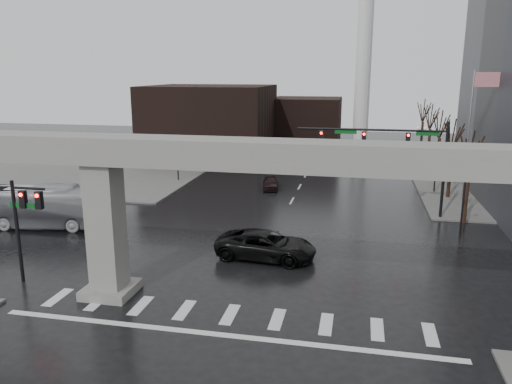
# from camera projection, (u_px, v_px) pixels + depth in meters

# --- Properties ---
(ground) EXTENTS (160.00, 160.00, 0.00)m
(ground) POSITION_uv_depth(u_px,v_px,m) (235.00, 306.00, 25.96)
(ground) COLOR black
(ground) RESTS_ON ground
(sidewalk_nw) EXTENTS (28.00, 36.00, 0.15)m
(sidewalk_nw) POSITION_uv_depth(u_px,v_px,m) (110.00, 164.00, 65.33)
(sidewalk_nw) COLOR #605E5C
(sidewalk_nw) RESTS_ON ground
(elevated_guideway) EXTENTS (48.00, 2.60, 8.70)m
(elevated_guideway) POSITION_uv_depth(u_px,v_px,m) (259.00, 177.00, 24.08)
(elevated_guideway) COLOR gray
(elevated_guideway) RESTS_ON ground
(building_far_left) EXTENTS (16.00, 14.00, 10.00)m
(building_far_left) POSITION_uv_depth(u_px,v_px,m) (210.00, 123.00, 67.50)
(building_far_left) COLOR black
(building_far_left) RESTS_ON ground
(building_far_mid) EXTENTS (10.00, 10.00, 8.00)m
(building_far_mid) POSITION_uv_depth(u_px,v_px,m) (306.00, 125.00, 74.87)
(building_far_mid) COLOR black
(building_far_mid) RESTS_ON ground
(smokestack) EXTENTS (3.60, 3.60, 30.00)m
(smokestack) POSITION_uv_depth(u_px,v_px,m) (364.00, 59.00, 65.37)
(smokestack) COLOR white
(smokestack) RESTS_ON ground
(signal_mast_arm) EXTENTS (12.12, 0.43, 8.00)m
(signal_mast_arm) POSITION_uv_depth(u_px,v_px,m) (397.00, 147.00, 40.68)
(signal_mast_arm) COLOR black
(signal_mast_arm) RESTS_ON ground
(signal_left_pole) EXTENTS (2.30, 0.30, 6.00)m
(signal_left_pole) POSITION_uv_depth(u_px,v_px,m) (24.00, 214.00, 27.89)
(signal_left_pole) COLOR black
(signal_left_pole) RESTS_ON ground
(flagpole_assembly) EXTENTS (2.06, 0.12, 12.00)m
(flagpole_assembly) POSITION_uv_depth(u_px,v_px,m) (473.00, 124.00, 42.07)
(flagpole_assembly) COLOR silver
(flagpole_assembly) RESTS_ON ground
(lamp_right_0) EXTENTS (1.22, 0.32, 5.11)m
(lamp_right_0) POSITION_uv_depth(u_px,v_px,m) (464.00, 191.00, 35.78)
(lamp_right_0) COLOR black
(lamp_right_0) RESTS_ON ground
(lamp_right_1) EXTENTS (1.22, 0.32, 5.11)m
(lamp_right_1) POSITION_uv_depth(u_px,v_px,m) (437.00, 159.00, 49.10)
(lamp_right_1) COLOR black
(lamp_right_1) RESTS_ON ground
(lamp_right_2) EXTENTS (1.22, 0.32, 5.11)m
(lamp_right_2) POSITION_uv_depth(u_px,v_px,m) (421.00, 140.00, 62.41)
(lamp_right_2) COLOR black
(lamp_right_2) RESTS_ON ground
(lamp_left_0) EXTENTS (1.22, 0.32, 5.11)m
(lamp_left_0) POSITION_uv_depth(u_px,v_px,m) (117.00, 176.00, 41.12)
(lamp_left_0) COLOR black
(lamp_left_0) RESTS_ON ground
(lamp_left_1) EXTENTS (1.22, 0.32, 5.11)m
(lamp_left_1) POSITION_uv_depth(u_px,v_px,m) (177.00, 150.00, 54.44)
(lamp_left_1) COLOR black
(lamp_left_1) RESTS_ON ground
(lamp_left_2) EXTENTS (1.22, 0.32, 5.11)m
(lamp_left_2) POSITION_uv_depth(u_px,v_px,m) (214.00, 135.00, 67.76)
(lamp_left_2) COLOR black
(lamp_left_2) RESTS_ON ground
(tree_right_0) EXTENTS (1.09, 1.58, 7.50)m
(tree_right_0) POSITION_uv_depth(u_px,v_px,m) (467.00, 189.00, 39.56)
(tree_right_0) COLOR black
(tree_right_0) RESTS_ON ground
(tree_right_1) EXTENTS (1.09, 1.61, 7.67)m
(tree_right_1) POSITION_uv_depth(u_px,v_px,m) (450.00, 169.00, 47.15)
(tree_right_1) COLOR black
(tree_right_1) RESTS_ON ground
(tree_right_2) EXTENTS (1.10, 1.63, 7.85)m
(tree_right_2) POSITION_uv_depth(u_px,v_px,m) (438.00, 155.00, 54.75)
(tree_right_2) COLOR black
(tree_right_2) RESTS_ON ground
(tree_right_3) EXTENTS (1.11, 1.66, 8.02)m
(tree_right_3) POSITION_uv_depth(u_px,v_px,m) (429.00, 144.00, 62.34)
(tree_right_3) COLOR black
(tree_right_3) RESTS_ON ground
(tree_right_4) EXTENTS (1.12, 1.69, 8.19)m
(tree_right_4) POSITION_uv_depth(u_px,v_px,m) (422.00, 136.00, 69.94)
(tree_right_4) COLOR black
(tree_right_4) RESTS_ON ground
(pickup_truck) EXTENTS (6.71, 3.52, 1.80)m
(pickup_truck) POSITION_uv_depth(u_px,v_px,m) (266.00, 245.00, 32.30)
(pickup_truck) COLOR black
(pickup_truck) RESTS_ON ground
(city_bus) EXTENTS (12.05, 4.17, 3.29)m
(city_bus) POSITION_uv_depth(u_px,v_px,m) (40.00, 206.00, 38.74)
(city_bus) COLOR #BABAC0
(city_bus) RESTS_ON ground
(far_car) EXTENTS (2.13, 3.93, 1.27)m
(far_car) POSITION_uv_depth(u_px,v_px,m) (270.00, 183.00, 51.39)
(far_car) COLOR black
(far_car) RESTS_ON ground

